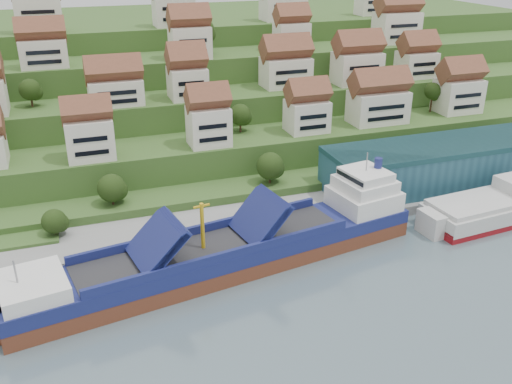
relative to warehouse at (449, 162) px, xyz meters
name	(u,v)px	position (x,y,z in m)	size (l,w,h in m)	color
ground	(264,263)	(-52.00, -17.00, -7.20)	(300.00, 300.00, 0.00)	slate
quay	(327,209)	(-32.00, -2.00, -6.10)	(180.00, 14.00, 2.20)	gray
hillside	(159,83)	(-52.00, 86.55, 3.46)	(260.00, 128.00, 31.00)	#2D4C1E
hillside_village	(192,67)	(-50.24, 43.50, 17.08)	(158.66, 62.70, 29.50)	white
hillside_trees	(163,117)	(-61.54, 26.97, 9.32)	(141.85, 62.58, 31.84)	#263F15
warehouse	(449,162)	(0.00, 0.00, 0.00)	(60.00, 15.00, 10.00)	#235061
flagpole	(331,195)	(-33.89, -7.00, -0.32)	(1.28, 0.16, 8.00)	gray
cargo_ship	(234,251)	(-57.52, -16.43, -3.97)	(77.09, 24.29, 16.87)	brown
second_ship	(494,208)	(0.28, -16.17, -4.56)	(30.98, 13.66, 8.74)	maroon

